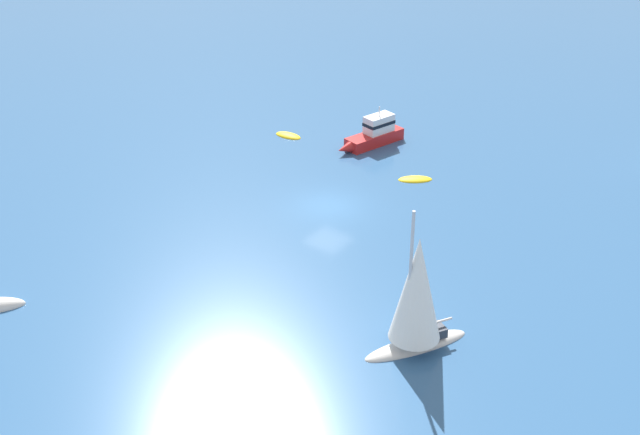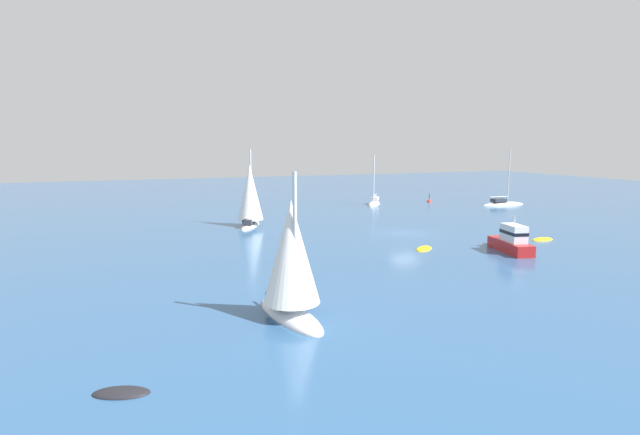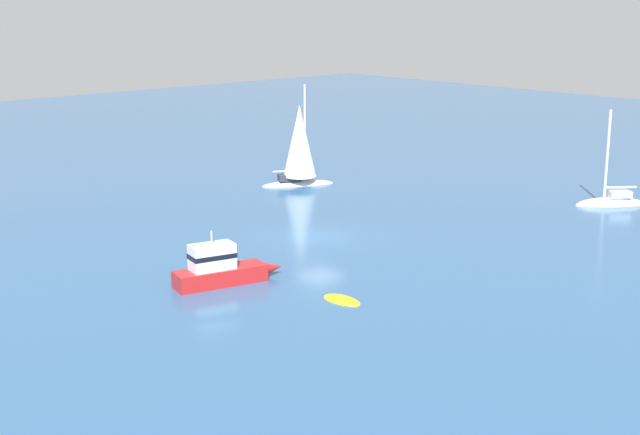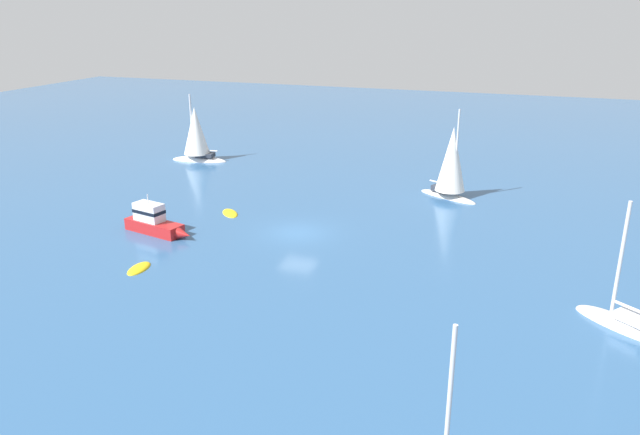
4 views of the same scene
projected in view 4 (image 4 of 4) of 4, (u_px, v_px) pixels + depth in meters
ground_plane at (298, 233)px, 43.82m from camera, size 160.00×160.00×0.00m
sailboat at (620, 324)px, 30.99m from camera, size 4.67×4.01×7.07m
powerboat at (155, 222)px, 43.59m from camera, size 5.83×2.37×2.79m
yacht at (197, 137)px, 63.35m from camera, size 6.08×2.98×7.35m
tender at (139, 269)px, 37.82m from camera, size 1.21×2.21×0.43m
sloop at (451, 165)px, 50.91m from camera, size 5.47×3.65×7.88m
dinghy at (193, 143)px, 72.40m from camera, size 1.46×2.08×0.35m
skiff at (230, 214)px, 47.87m from camera, size 2.30×2.41×0.39m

